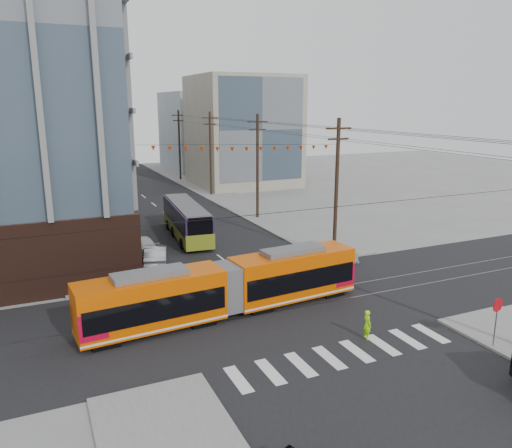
{
  "coord_description": "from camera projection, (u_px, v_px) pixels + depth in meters",
  "views": [
    {
      "loc": [
        -13.12,
        -21.65,
        12.1
      ],
      "look_at": [
        0.48,
        8.56,
        4.03
      ],
      "focal_mm": 35.0,
      "sensor_mm": 36.0,
      "label": 1
    }
  ],
  "objects": [
    {
      "name": "pedestrian",
      "position": [
        367.0,
        325.0,
        26.09
      ],
      "size": [
        0.45,
        0.63,
        1.6
      ],
      "primitive_type": "imported",
      "rotation": [
        0.0,
        0.0,
        1.45
      ],
      "color": "#98FF0D",
      "rests_on": "ground"
    },
    {
      "name": "utility_pole_far",
      "position": [
        179.0,
        146.0,
        78.98
      ],
      "size": [
        0.3,
        0.3,
        11.0
      ],
      "primitive_type": "cylinder",
      "color": "black",
      "rests_on": "ground"
    },
    {
      "name": "parked_car_grey",
      "position": [
        122.0,
        230.0,
        46.26
      ],
      "size": [
        2.49,
        4.74,
        1.27
      ],
      "primitive_type": "imported",
      "rotation": [
        0.0,
        0.0,
        3.22
      ],
      "color": "#4C4F52",
      "rests_on": "ground"
    },
    {
      "name": "city_bus",
      "position": [
        187.0,
        220.0,
        45.87
      ],
      "size": [
        3.45,
        11.52,
        3.22
      ],
      "primitive_type": null,
      "rotation": [
        0.0,
        0.0,
        -0.09
      ],
      "color": "#2F1E43",
      "rests_on": "ground"
    },
    {
      "name": "streetcar",
      "position": [
        227.0,
        288.0,
        28.94
      ],
      "size": [
        17.17,
        3.81,
        3.28
      ],
      "primitive_type": null,
      "rotation": [
        0.0,
        0.0,
        0.08
      ],
      "color": "#D24C00",
      "rests_on": "ground"
    },
    {
      "name": "stop_sign",
      "position": [
        495.0,
        325.0,
        24.96
      ],
      "size": [
        0.87,
        0.87,
        2.54
      ],
      "primitive_type": null,
      "rotation": [
        0.0,
        0.0,
        0.13
      ],
      "color": "#B20810",
      "rests_on": "ground"
    },
    {
      "name": "jersey_barrier",
      "position": [
        335.0,
        253.0,
        39.88
      ],
      "size": [
        1.96,
        4.47,
        0.87
      ],
      "primitive_type": "cube",
      "rotation": [
        0.0,
        0.0,
        0.23
      ],
      "color": "gray",
      "rests_on": "ground"
    },
    {
      "name": "parked_car_silver",
      "position": [
        156.0,
        255.0,
        38.07
      ],
      "size": [
        2.71,
        4.84,
        1.51
      ],
      "primitive_type": "imported",
      "rotation": [
        0.0,
        0.0,
        2.89
      ],
      "color": "#B1B6C1",
      "rests_on": "ground"
    },
    {
      "name": "parked_car_white",
      "position": [
        141.0,
        245.0,
        41.15
      ],
      "size": [
        2.21,
        4.88,
        1.39
      ],
      "primitive_type": "imported",
      "rotation": [
        0.0,
        0.0,
        3.2
      ],
      "color": "silver",
      "rests_on": "ground"
    },
    {
      "name": "ground",
      "position": [
        312.0,
        330.0,
        27.28
      ],
      "size": [
        160.0,
        160.0,
        0.0
      ],
      "primitive_type": "plane",
      "color": "slate"
    },
    {
      "name": "bg_bldg_nw_far",
      "position": [
        21.0,
        116.0,
        83.13
      ],
      "size": [
        16.0,
        18.0,
        20.0
      ],
      "primitive_type": "cube",
      "color": "gray",
      "rests_on": "ground"
    },
    {
      "name": "bg_bldg_ne_far",
      "position": [
        211.0,
        131.0,
        93.05
      ],
      "size": [
        16.0,
        16.0,
        14.0
      ],
      "primitive_type": "cube",
      "color": "#8C99A5",
      "rests_on": "ground"
    },
    {
      "name": "bg_bldg_ne_near",
      "position": [
        242.0,
        131.0,
        74.29
      ],
      "size": [
        14.0,
        14.0,
        16.0
      ],
      "primitive_type": "cube",
      "color": "gray",
      "rests_on": "ground"
    }
  ]
}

